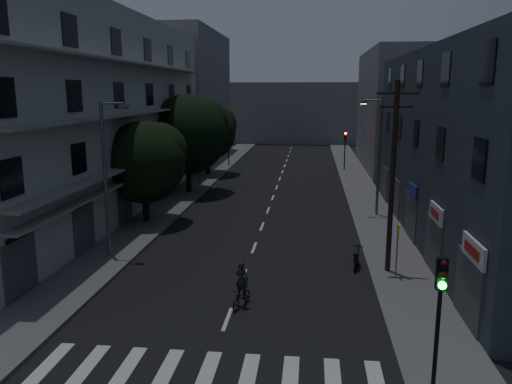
% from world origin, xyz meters
% --- Properties ---
extents(ground, '(160.00, 160.00, 0.00)m').
position_xyz_m(ground, '(0.00, 25.00, 0.00)').
color(ground, black).
rests_on(ground, ground).
extents(sidewalk_left, '(3.00, 90.00, 0.15)m').
position_xyz_m(sidewalk_left, '(-7.50, 25.00, 0.07)').
color(sidewalk_left, '#565659').
rests_on(sidewalk_left, ground).
extents(sidewalk_right, '(3.00, 90.00, 0.15)m').
position_xyz_m(sidewalk_right, '(7.50, 25.00, 0.07)').
color(sidewalk_right, '#565659').
rests_on(sidewalk_right, ground).
extents(crosswalk, '(10.90, 3.00, 0.01)m').
position_xyz_m(crosswalk, '(-0.00, -2.00, 0.00)').
color(crosswalk, beige).
rests_on(crosswalk, ground).
extents(lane_markings, '(0.15, 60.50, 0.01)m').
position_xyz_m(lane_markings, '(0.00, 31.25, 0.01)').
color(lane_markings, beige).
rests_on(lane_markings, ground).
extents(building_left, '(7.00, 36.00, 14.00)m').
position_xyz_m(building_left, '(-11.98, 18.00, 6.99)').
color(building_left, '#ADAEA8').
rests_on(building_left, ground).
extents(building_right, '(6.19, 28.00, 11.00)m').
position_xyz_m(building_right, '(11.99, 14.00, 5.50)').
color(building_right, '#2D343D').
rests_on(building_right, ground).
extents(building_far_left, '(6.00, 20.00, 16.00)m').
position_xyz_m(building_far_left, '(-12.00, 48.00, 8.00)').
color(building_far_left, slate).
rests_on(building_far_left, ground).
extents(building_far_right, '(6.00, 20.00, 13.00)m').
position_xyz_m(building_far_right, '(12.00, 42.00, 6.50)').
color(building_far_right, slate).
rests_on(building_far_right, ground).
extents(building_far_end, '(24.00, 8.00, 10.00)m').
position_xyz_m(building_far_end, '(0.00, 70.00, 5.00)').
color(building_far_end, slate).
rests_on(building_far_end, ground).
extents(tree_near, '(5.38, 5.38, 6.64)m').
position_xyz_m(tree_near, '(-7.68, 15.54, 4.30)').
color(tree_near, black).
rests_on(tree_near, sidewalk_left).
extents(tree_mid, '(6.72, 6.72, 8.27)m').
position_xyz_m(tree_mid, '(-7.27, 25.63, 5.32)').
color(tree_mid, black).
rests_on(tree_mid, sidewalk_left).
extents(tree_far, '(5.89, 5.89, 7.28)m').
position_xyz_m(tree_far, '(-7.59, 35.26, 4.71)').
color(tree_far, black).
rests_on(tree_far, sidewalk_left).
extents(traffic_signal_near, '(0.28, 0.37, 4.10)m').
position_xyz_m(traffic_signal_near, '(6.67, -2.46, 3.10)').
color(traffic_signal_near, black).
rests_on(traffic_signal_near, sidewalk_right).
extents(traffic_signal_far_right, '(0.28, 0.37, 4.10)m').
position_xyz_m(traffic_signal_far_right, '(6.73, 39.40, 3.10)').
color(traffic_signal_far_right, black).
rests_on(traffic_signal_far_right, sidewalk_right).
extents(traffic_signal_far_left, '(0.28, 0.37, 4.10)m').
position_xyz_m(traffic_signal_far_left, '(-6.44, 41.14, 3.10)').
color(traffic_signal_far_left, black).
rests_on(traffic_signal_far_left, sidewalk_left).
extents(street_lamp_left_near, '(1.51, 0.25, 8.00)m').
position_xyz_m(street_lamp_left_near, '(-7.31, 8.58, 4.60)').
color(street_lamp_left_near, slate).
rests_on(street_lamp_left_near, sidewalk_left).
extents(street_lamp_right, '(1.51, 0.25, 8.00)m').
position_xyz_m(street_lamp_right, '(7.61, 19.07, 4.60)').
color(street_lamp_right, '#595C61').
rests_on(street_lamp_right, sidewalk_right).
extents(street_lamp_left_far, '(1.51, 0.25, 8.00)m').
position_xyz_m(street_lamp_left_far, '(-6.98, 28.96, 4.60)').
color(street_lamp_left_far, '#505257').
rests_on(street_lamp_left_far, sidewalk_left).
extents(utility_pole, '(1.80, 0.24, 9.00)m').
position_xyz_m(utility_pole, '(6.87, 7.74, 4.87)').
color(utility_pole, black).
rests_on(utility_pole, sidewalk_right).
extents(bus_stop_sign, '(0.06, 0.35, 2.52)m').
position_xyz_m(bus_stop_sign, '(7.11, 6.87, 1.89)').
color(bus_stop_sign, '#595B60').
rests_on(bus_stop_sign, sidewalk_right).
extents(motorcycle, '(0.57, 1.70, 1.10)m').
position_xyz_m(motorcycle, '(5.45, 8.32, 0.43)').
color(motorcycle, black).
rests_on(motorcycle, ground).
extents(cyclist, '(0.98, 1.62, 1.94)m').
position_xyz_m(cyclist, '(0.40, 3.21, 0.65)').
color(cyclist, black).
rests_on(cyclist, ground).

